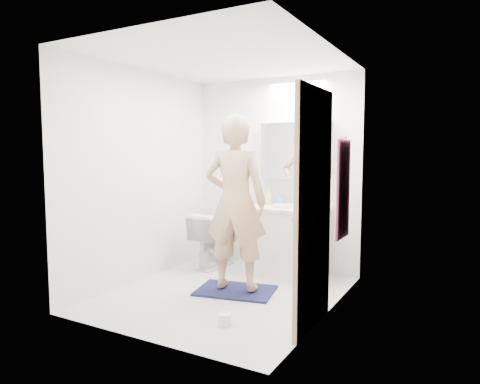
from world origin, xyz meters
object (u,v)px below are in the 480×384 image
Objects in this scene: soap_bottle_b at (280,198)px; toothbrush_cup at (307,203)px; medicine_cabinet at (295,150)px; person at (235,202)px; vanity_cabinet at (287,243)px; toilet at (215,240)px; soap_bottle_a at (268,195)px; toilet_paper_roll at (225,319)px.

soap_bottle_b is 0.36m from toothbrush_cup.
person is (-0.23, -1.06, -0.55)m from medicine_cabinet.
toilet is (-0.95, -0.11, -0.04)m from vanity_cabinet.
vanity_cabinet is 5.05× the size of soap_bottle_b.
soap_bottle_a is (-0.32, -0.06, -0.56)m from medicine_cabinet.
soap_bottle_b is (0.78, 0.30, 0.56)m from toilet.
toilet is at bearing -57.41° from person.
soap_bottle_b is at bearing 99.14° from toilet_paper_roll.
medicine_cabinet is 4.94× the size of soap_bottle_b.
toothbrush_cup is at bearing -15.27° from medicine_cabinet.
vanity_cabinet is at bearing -139.64° from toothbrush_cup.
vanity_cabinet is 1.69m from toilet_paper_roll.
medicine_cabinet reaches higher than vanity_cabinet.
medicine_cabinet reaches higher than toilet.
medicine_cabinet is 1.52m from toilet.
soap_bottle_b is at bearing -105.07° from person.
vanity_cabinet is 1.13m from medicine_cabinet.
medicine_cabinet reaches higher than toothbrush_cup.
toilet_paper_roll is at bearing -85.67° from vanity_cabinet.
vanity_cabinet is 1.02× the size of medicine_cabinet.
toothbrush_cup reaches higher than toilet_paper_roll.
toilet reaches higher than toilet_paper_roll.
soap_bottle_a is 2.06m from toilet_paper_roll.
soap_bottle_b is (0.06, 1.03, -0.04)m from person.
person reaches higher than soap_bottle_a.
soap_bottle_b is 2.05m from toilet_paper_roll.
soap_bottle_a is (-0.32, 0.15, 0.55)m from vanity_cabinet.
vanity_cabinet is at bearing 94.33° from toilet_paper_roll.
soap_bottle_a is (0.63, 0.27, 0.59)m from toilet.
soap_bottle_b reaches higher than toilet_paper_roll.
person is at bearing -102.32° from medicine_cabinet.
toilet_paper_roll is at bearing -76.22° from soap_bottle_a.
toilet is 1.19m from person.
toothbrush_cup is (0.51, 0.01, -0.07)m from soap_bottle_a.
medicine_cabinet is 8.00× the size of toilet_paper_roll.
soap_bottle_a reaches higher than toilet_paper_roll.
toilet is at bearing -157.16° from soap_bottle_a.
toothbrush_cup is at bearing -124.30° from person.
soap_bottle_b is at bearing 11.49° from soap_bottle_a.
vanity_cabinet is 0.58m from soap_bottle_b.
person reaches higher than soap_bottle_b.
soap_bottle_a reaches higher than toilet.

